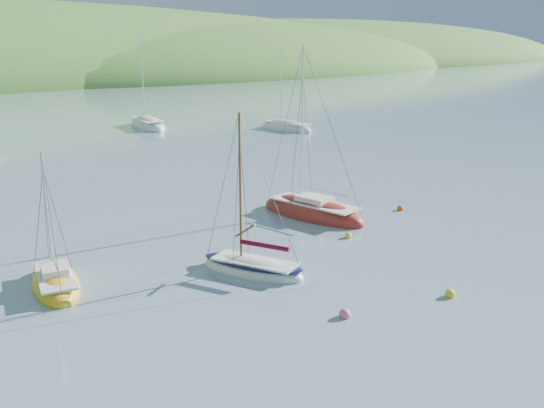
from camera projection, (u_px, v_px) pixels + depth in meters
ground at (405, 296)px, 27.20m from camera, size 700.00×700.00×0.00m
daysailer_white at (253, 268)px, 29.93m from camera, size 4.03×5.83×8.43m
sloop_red at (312, 213)px, 39.26m from camera, size 3.85×8.19×11.64m
sailboat_yellow at (56, 284)px, 28.12m from camera, size 3.29×5.61×6.98m
distant_sloop_b at (148, 126)px, 77.83m from camera, size 5.06×9.93×13.51m
distant_sloop_d at (286, 128)px, 76.03m from camera, size 3.59×8.30×11.52m
mooring_buoys at (311, 273)px, 29.54m from camera, size 23.83×10.90×0.50m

